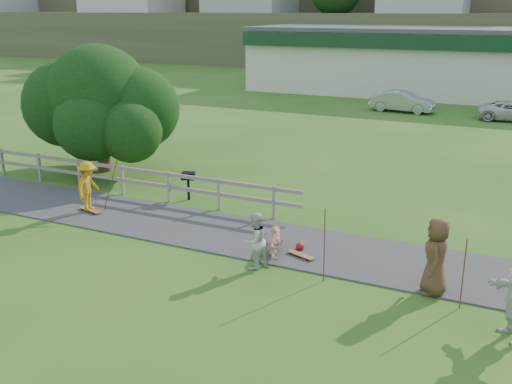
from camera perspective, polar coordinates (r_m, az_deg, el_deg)
ground at (r=16.67m, az=-9.09°, el=-5.21°), size 260.00×260.00×0.00m
path at (r=17.82m, az=-6.42°, el=-3.47°), size 34.00×3.00×0.04m
fence at (r=21.57m, az=-14.55°, el=1.83°), size 15.05×0.10×1.10m
strip_mall at (r=47.96m, az=19.62°, el=12.19°), size 32.50×10.75×5.10m
skater_rider at (r=19.50m, az=-16.42°, el=0.29°), size 0.79×1.16×1.65m
skater_fallen at (r=15.88m, az=1.97°, el=-4.92°), size 1.79×0.97×0.64m
spectator_a at (r=14.75m, az=-0.13°, el=-4.90°), size 0.79×0.89×1.52m
spectator_c at (r=14.04m, az=17.56°, el=-6.18°), size 0.72×1.00×1.89m
car_silver at (r=39.00m, az=14.42°, el=8.77°), size 4.22×1.67×1.37m
tree at (r=24.30m, az=-15.23°, el=6.50°), size 6.74×6.74×3.89m
bbq at (r=20.24m, az=-6.77°, el=0.59°), size 0.56×0.50×1.01m
longboard_rider at (r=19.74m, az=-16.23°, el=-1.85°), size 0.97×0.45×0.10m
longboard_fallen at (r=15.64m, az=4.53°, el=-6.44°), size 0.85×0.46×0.09m
helmet at (r=16.06m, az=4.43°, el=-5.47°), size 0.24×0.24×0.24m
pole_rider at (r=19.37m, az=-14.35°, el=0.83°), size 0.03×0.03×1.96m
pole_spec_left at (r=14.06m, az=6.84°, el=-5.34°), size 0.03×0.03×1.91m
pole_spec_right at (r=13.60m, az=20.01°, el=-7.73°), size 0.03×0.03×1.68m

